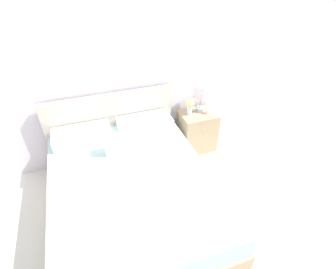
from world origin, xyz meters
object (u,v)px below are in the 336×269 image
(table_lamp, at_px, (201,92))
(alarm_clock, at_px, (209,111))
(bed, at_px, (131,189))
(flower_vase, at_px, (190,105))
(nightstand, at_px, (197,131))

(table_lamp, xyz_separation_m, alarm_clock, (0.09, -0.10, -0.26))
(bed, xyz_separation_m, flower_vase, (1.07, 0.83, 0.46))
(bed, relative_size, nightstand, 3.65)
(bed, height_order, alarm_clock, bed)
(alarm_clock, bearing_deg, table_lamp, 131.12)
(flower_vase, bearing_deg, table_lamp, 12.40)
(bed, distance_m, table_lamp, 1.64)
(table_lamp, bearing_deg, alarm_clock, -48.88)
(bed, bearing_deg, flower_vase, 37.59)
(bed, distance_m, flower_vase, 1.43)
(bed, height_order, nightstand, bed)
(nightstand, distance_m, alarm_clock, 0.37)
(bed, distance_m, alarm_clock, 1.59)
(nightstand, height_order, alarm_clock, alarm_clock)
(flower_vase, relative_size, alarm_clock, 2.97)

